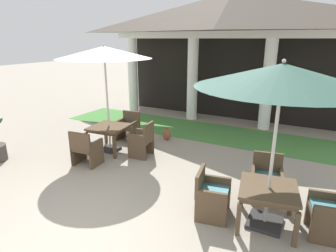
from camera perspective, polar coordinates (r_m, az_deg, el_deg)
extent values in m
plane|color=#9E9384|center=(4.92, -16.31, -21.40)|extent=(60.00, 60.00, 0.00)
cylinder|color=white|center=(12.20, -7.14, 10.07)|extent=(0.40, 0.40, 3.02)
cylinder|color=white|center=(10.87, 4.97, 9.26)|extent=(0.40, 0.40, 3.02)
cylinder|color=white|center=(10.12, 19.51, 7.75)|extent=(0.40, 0.40, 3.02)
cube|color=white|center=(10.30, 12.58, 17.60)|extent=(9.03, 0.70, 0.24)
pyramid|color=#665B51|center=(10.34, 12.87, 21.65)|extent=(9.43, 2.56, 1.23)
cube|color=black|center=(11.27, 13.32, 9.16)|extent=(8.83, 0.16, 3.02)
cube|color=#47843D|center=(9.55, 9.20, -1.34)|extent=(11.23, 2.04, 0.01)
cube|color=brown|center=(7.92, -11.86, -0.20)|extent=(1.03, 1.03, 0.05)
cube|color=brown|center=(7.93, -11.84, -0.56)|extent=(0.95, 0.95, 0.05)
cube|color=brown|center=(7.96, -16.08, -3.34)|extent=(0.08, 0.08, 0.61)
cube|color=brown|center=(7.47, -10.78, -4.34)|extent=(0.08, 0.08, 0.61)
cube|color=brown|center=(8.62, -12.49, -1.48)|extent=(0.08, 0.08, 0.61)
cube|color=brown|center=(8.16, -7.42, -2.28)|extent=(0.08, 0.08, 0.61)
cube|color=#2D2D2D|center=(8.13, -11.58, -4.59)|extent=(0.46, 0.46, 0.07)
cylinder|color=beige|center=(7.75, -12.15, 4.29)|extent=(0.05, 0.05, 2.65)
cone|color=white|center=(7.57, -12.82, 14.33)|extent=(2.45, 2.45, 0.31)
sphere|color=beige|center=(7.57, -12.91, 15.72)|extent=(0.06, 0.06, 0.06)
cube|color=brown|center=(7.51, -5.50, -3.00)|extent=(0.55, 0.57, 0.07)
cube|color=teal|center=(7.49, -5.51, -2.56)|extent=(0.51, 0.53, 0.05)
cube|color=brown|center=(7.31, -3.95, -1.24)|extent=(0.11, 0.53, 0.48)
cube|color=brown|center=(7.34, -6.37, -4.26)|extent=(0.51, 0.11, 0.67)
cube|color=brown|center=(7.74, -4.63, -3.04)|extent=(0.51, 0.11, 0.67)
cube|color=brown|center=(7.50, -7.82, -4.98)|extent=(0.06, 0.06, 0.39)
cube|color=brown|center=(7.88, -6.08, -3.79)|extent=(0.06, 0.06, 0.39)
cube|color=brown|center=(7.30, -4.76, -5.53)|extent=(0.06, 0.06, 0.39)
cube|color=brown|center=(7.69, -3.14, -4.28)|extent=(0.06, 0.06, 0.39)
cube|color=brown|center=(7.26, -16.10, -4.35)|extent=(0.64, 0.57, 0.07)
cube|color=teal|center=(7.24, -16.14, -3.91)|extent=(0.59, 0.53, 0.05)
cube|color=brown|center=(7.00, -17.47, -3.06)|extent=(0.60, 0.12, 0.44)
cube|color=brown|center=(7.47, -17.72, -4.71)|extent=(0.11, 0.52, 0.65)
cube|color=brown|center=(7.14, -14.27, -5.45)|extent=(0.11, 0.52, 0.65)
cube|color=brown|center=(7.67, -16.48, -5.06)|extent=(0.06, 0.06, 0.39)
cube|color=brown|center=(7.36, -13.18, -5.76)|extent=(0.06, 0.06, 0.39)
cube|color=brown|center=(7.35, -18.73, -6.27)|extent=(0.06, 0.06, 0.39)
cube|color=brown|center=(7.03, -15.37, -7.07)|extent=(0.06, 0.06, 0.39)
cube|color=brown|center=(8.79, -8.15, -0.23)|extent=(0.63, 0.59, 0.07)
cube|color=teal|center=(8.77, -8.17, 0.14)|extent=(0.58, 0.54, 0.05)
cube|color=brown|center=(8.93, -7.41, 1.71)|extent=(0.58, 0.11, 0.42)
cube|color=brown|center=(8.69, -6.60, -0.99)|extent=(0.11, 0.54, 0.62)
cube|color=brown|center=(8.95, -9.62, -0.57)|extent=(0.11, 0.54, 0.62)
cube|color=brown|center=(8.54, -7.40, -2.27)|extent=(0.06, 0.06, 0.36)
cube|color=brown|center=(8.80, -10.36, -1.81)|extent=(0.06, 0.06, 0.36)
cube|color=brown|center=(8.93, -5.86, -1.32)|extent=(0.06, 0.06, 0.36)
cube|color=brown|center=(9.18, -8.75, -0.91)|extent=(0.06, 0.06, 0.36)
cube|color=brown|center=(4.98, 19.70, -11.86)|extent=(1.06, 1.06, 0.05)
cube|color=brown|center=(5.01, 19.63, -12.46)|extent=(0.97, 0.97, 0.07)
cube|color=brown|center=(4.81, 14.06, -17.83)|extent=(0.08, 0.08, 0.58)
cube|color=brown|center=(4.87, 24.51, -18.58)|extent=(0.08, 0.08, 0.58)
cube|color=brown|center=(5.53, 14.76, -12.91)|extent=(0.08, 0.08, 0.58)
cube|color=brown|center=(5.57, 23.65, -13.62)|extent=(0.08, 0.08, 0.58)
cube|color=#2D2D2D|center=(5.31, 18.97, -17.98)|extent=(0.56, 0.56, 0.06)
cylinder|color=beige|center=(4.74, 20.39, -5.91)|extent=(0.05, 0.05, 2.48)
cone|color=#33594C|center=(4.42, 22.12, 9.48)|extent=(2.54, 2.54, 0.34)
sphere|color=beige|center=(4.40, 22.42, 12.07)|extent=(0.06, 0.06, 0.06)
cube|color=brown|center=(5.14, 9.20, -13.64)|extent=(0.63, 0.70, 0.07)
cube|color=teal|center=(5.11, 9.24, -13.06)|extent=(0.58, 0.64, 0.05)
cube|color=brown|center=(5.06, 6.52, -10.92)|extent=(0.17, 0.61, 0.42)
cube|color=brown|center=(5.43, 9.65, -12.91)|extent=(0.54, 0.15, 0.62)
cube|color=brown|center=(4.95, 8.61, -16.13)|extent=(0.54, 0.15, 0.62)
cube|color=brown|center=(5.47, 12.12, -14.42)|extent=(0.06, 0.06, 0.36)
cube|color=brown|center=(5.00, 11.39, -17.67)|extent=(0.06, 0.06, 0.36)
cube|color=brown|center=(5.52, 7.04, -13.81)|extent=(0.06, 0.06, 0.36)
cube|color=brown|center=(5.06, 5.77, -16.95)|extent=(0.06, 0.06, 0.36)
cube|color=brown|center=(5.90, 19.28, -10.19)|extent=(0.64, 0.59, 0.07)
cube|color=teal|center=(5.87, 19.34, -9.67)|extent=(0.59, 0.55, 0.05)
cube|color=brown|center=(6.00, 19.51, -7.01)|extent=(0.57, 0.16, 0.44)
cube|color=brown|center=(5.96, 21.75, -11.19)|extent=(0.15, 0.50, 0.60)
cube|color=brown|center=(5.93, 16.62, -10.77)|extent=(0.15, 0.50, 0.60)
cube|color=brown|center=(5.82, 21.65, -13.27)|extent=(0.06, 0.06, 0.36)
cube|color=brown|center=(5.79, 16.52, -12.85)|extent=(0.06, 0.06, 0.36)
cube|color=brown|center=(6.21, 21.45, -11.23)|extent=(0.06, 0.06, 0.36)
cube|color=brown|center=(6.18, 16.67, -10.83)|extent=(0.06, 0.06, 0.36)
cube|color=brown|center=(5.23, 29.47, -14.86)|extent=(0.58, 0.61, 0.07)
cube|color=teal|center=(5.20, 29.57, -14.30)|extent=(0.54, 0.57, 0.05)
cube|color=brown|center=(5.08, 29.81, -17.32)|extent=(0.50, 0.15, 0.65)
cube|color=brown|center=(5.49, 28.83, -14.47)|extent=(0.50, 0.15, 0.65)
cube|color=brown|center=(5.11, 27.03, -18.39)|extent=(0.06, 0.06, 0.40)
cube|color=brown|center=(5.50, 26.31, -15.56)|extent=(0.06, 0.06, 0.40)
cube|color=brown|center=(5.60, 30.94, -15.72)|extent=(0.06, 0.06, 0.40)
ellipsoid|color=brown|center=(8.71, -0.21, -1.75)|extent=(0.24, 0.24, 0.35)
sphere|color=brown|center=(8.64, -0.21, -0.39)|extent=(0.08, 0.08, 0.08)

